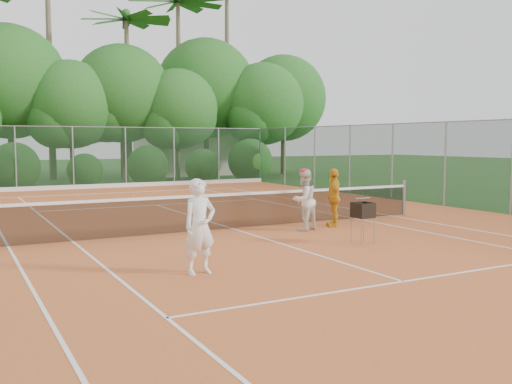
% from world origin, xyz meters
% --- Properties ---
extents(ground, '(120.00, 120.00, 0.00)m').
position_xyz_m(ground, '(0.00, 0.00, 0.00)').
color(ground, '#1F4418').
rests_on(ground, ground).
extents(clay_court, '(18.00, 36.00, 0.02)m').
position_xyz_m(clay_court, '(0.00, 0.00, 0.01)').
color(clay_court, '#C4612D').
rests_on(clay_court, ground).
extents(club_building, '(8.00, 5.00, 3.00)m').
position_xyz_m(club_building, '(9.00, 24.00, 1.50)').
color(club_building, beige).
rests_on(club_building, ground).
extents(tennis_net, '(11.97, 0.10, 1.10)m').
position_xyz_m(tennis_net, '(0.00, 0.00, 0.53)').
color(tennis_net, gray).
rests_on(tennis_net, clay_court).
extents(player_white, '(0.66, 0.47, 1.67)m').
position_xyz_m(player_white, '(-2.74, -4.27, 0.86)').
color(player_white, white).
rests_on(player_white, clay_court).
extents(player_center_grp, '(0.91, 0.79, 1.62)m').
position_xyz_m(player_center_grp, '(1.52, -1.06, 0.82)').
color(player_center_grp, silver).
rests_on(player_center_grp, clay_court).
extents(player_yellow, '(0.78, 1.00, 1.58)m').
position_xyz_m(player_yellow, '(2.61, -0.86, 0.81)').
color(player_yellow, gold).
rests_on(player_yellow, clay_court).
extents(ball_hopper, '(0.41, 0.41, 0.93)m').
position_xyz_m(ball_hopper, '(1.68, -3.26, 0.76)').
color(ball_hopper, gray).
rests_on(ball_hopper, clay_court).
extents(stray_ball_a, '(0.07, 0.07, 0.07)m').
position_xyz_m(stray_ball_a, '(1.39, 10.87, 0.05)').
color(stray_ball_a, gold).
rests_on(stray_ball_a, clay_court).
extents(stray_ball_b, '(0.07, 0.07, 0.07)m').
position_xyz_m(stray_ball_b, '(-1.86, 11.19, 0.05)').
color(stray_ball_b, '#D6EE37').
rests_on(stray_ball_b, clay_court).
extents(stray_ball_c, '(0.07, 0.07, 0.07)m').
position_xyz_m(stray_ball_c, '(0.22, 10.15, 0.05)').
color(stray_ball_c, '#C4D932').
rests_on(stray_ball_c, clay_court).
extents(court_markings, '(11.03, 23.83, 0.01)m').
position_xyz_m(court_markings, '(0.00, 0.00, 0.02)').
color(court_markings, white).
rests_on(court_markings, clay_court).
extents(fence_back, '(18.07, 0.07, 3.00)m').
position_xyz_m(fence_back, '(0.00, 15.00, 1.52)').
color(fence_back, '#19381E').
rests_on(fence_back, clay_court).
extents(fence_right, '(0.07, 33.07, 3.00)m').
position_xyz_m(fence_right, '(9.00, -1.50, 1.52)').
color(fence_right, '#19381E').
rests_on(fence_right, clay_court).
extents(tropical_treeline, '(32.10, 8.49, 15.03)m').
position_xyz_m(tropical_treeline, '(1.43, 20.22, 5.11)').
color(tropical_treeline, brown).
rests_on(tropical_treeline, ground).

